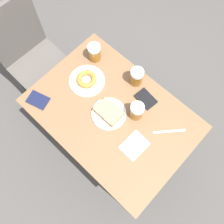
{
  "coord_description": "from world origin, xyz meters",
  "views": [
    {
      "loc": [
        -0.38,
        -0.36,
        2.11
      ],
      "look_at": [
        0.0,
        0.0,
        0.75
      ],
      "focal_mm": 40.0,
      "sensor_mm": 36.0,
      "label": 1
    }
  ],
  "objects_px": {
    "beer_mug_right": "(137,77)",
    "fork": "(169,131)",
    "beer_mug_left": "(94,52)",
    "chair": "(28,51)",
    "passport_far_edge": "(146,99)",
    "plate_with_donut": "(87,80)",
    "napkin_folded": "(134,145)",
    "beer_mug_center": "(137,111)",
    "plate_with_cake": "(109,113)",
    "passport_near_edge": "(38,100)"
  },
  "relations": [
    {
      "from": "plate_with_donut",
      "to": "napkin_folded",
      "type": "bearing_deg",
      "value": -102.15
    },
    {
      "from": "fork",
      "to": "napkin_folded",
      "type": "bearing_deg",
      "value": 155.44
    },
    {
      "from": "beer_mug_right",
      "to": "fork",
      "type": "xyz_separation_m",
      "value": [
        -0.11,
        -0.36,
        -0.06
      ]
    },
    {
      "from": "chair",
      "to": "beer_mug_center",
      "type": "relative_size",
      "value": 7.91
    },
    {
      "from": "beer_mug_left",
      "to": "beer_mug_center",
      "type": "distance_m",
      "value": 0.47
    },
    {
      "from": "beer_mug_center",
      "to": "passport_far_edge",
      "type": "bearing_deg",
      "value": 11.03
    },
    {
      "from": "beer_mug_center",
      "to": "passport_near_edge",
      "type": "bearing_deg",
      "value": 124.19
    },
    {
      "from": "plate_with_cake",
      "to": "chair",
      "type": "bearing_deg",
      "value": 90.27
    },
    {
      "from": "napkin_folded",
      "to": "chair",
      "type": "bearing_deg",
      "value": 88.07
    },
    {
      "from": "chair",
      "to": "passport_near_edge",
      "type": "xyz_separation_m",
      "value": [
        -0.23,
        -0.44,
        0.16
      ]
    },
    {
      "from": "plate_with_cake",
      "to": "beer_mug_center",
      "type": "height_order",
      "value": "beer_mug_center"
    },
    {
      "from": "beer_mug_left",
      "to": "napkin_folded",
      "type": "height_order",
      "value": "beer_mug_left"
    },
    {
      "from": "plate_with_cake",
      "to": "passport_near_edge",
      "type": "height_order",
      "value": "plate_with_cake"
    },
    {
      "from": "beer_mug_left",
      "to": "beer_mug_right",
      "type": "height_order",
      "value": "same"
    },
    {
      "from": "plate_with_cake",
      "to": "fork",
      "type": "relative_size",
      "value": 1.38
    },
    {
      "from": "beer_mug_left",
      "to": "passport_far_edge",
      "type": "relative_size",
      "value": 0.88
    },
    {
      "from": "napkin_folded",
      "to": "beer_mug_right",
      "type": "bearing_deg",
      "value": 40.26
    },
    {
      "from": "beer_mug_left",
      "to": "beer_mug_right",
      "type": "relative_size",
      "value": 1.0
    },
    {
      "from": "beer_mug_center",
      "to": "beer_mug_right",
      "type": "xyz_separation_m",
      "value": [
        0.17,
        0.15,
        0.0
      ]
    },
    {
      "from": "plate_with_donut",
      "to": "passport_far_edge",
      "type": "bearing_deg",
      "value": -65.58
    },
    {
      "from": "beer_mug_center",
      "to": "plate_with_donut",
      "type": "bearing_deg",
      "value": 96.27
    },
    {
      "from": "chair",
      "to": "passport_far_edge",
      "type": "distance_m",
      "value": 0.95
    },
    {
      "from": "plate_with_donut",
      "to": "beer_mug_right",
      "type": "xyz_separation_m",
      "value": [
        0.21,
        -0.22,
        0.04
      ]
    },
    {
      "from": "napkin_folded",
      "to": "passport_far_edge",
      "type": "bearing_deg",
      "value": 28.17
    },
    {
      "from": "plate_with_cake",
      "to": "beer_mug_center",
      "type": "distance_m",
      "value": 0.16
    },
    {
      "from": "plate_with_donut",
      "to": "beer_mug_center",
      "type": "bearing_deg",
      "value": -83.73
    },
    {
      "from": "beer_mug_right",
      "to": "passport_near_edge",
      "type": "xyz_separation_m",
      "value": [
        -0.5,
        0.35,
        -0.06
      ]
    },
    {
      "from": "passport_near_edge",
      "to": "beer_mug_center",
      "type": "bearing_deg",
      "value": -55.81
    },
    {
      "from": "napkin_folded",
      "to": "beer_mug_center",
      "type": "bearing_deg",
      "value": 38.97
    },
    {
      "from": "chair",
      "to": "plate_with_donut",
      "type": "xyz_separation_m",
      "value": [
        0.07,
        -0.57,
        0.18
      ]
    },
    {
      "from": "plate_with_donut",
      "to": "beer_mug_left",
      "type": "height_order",
      "value": "beer_mug_left"
    },
    {
      "from": "plate_with_cake",
      "to": "plate_with_donut",
      "type": "xyz_separation_m",
      "value": [
        0.07,
        0.25,
        -0.01
      ]
    },
    {
      "from": "beer_mug_right",
      "to": "passport_near_edge",
      "type": "height_order",
      "value": "beer_mug_right"
    },
    {
      "from": "chair",
      "to": "beer_mug_right",
      "type": "height_order",
      "value": "chair"
    },
    {
      "from": "beer_mug_left",
      "to": "napkin_folded",
      "type": "relative_size",
      "value": 0.8
    },
    {
      "from": "chair",
      "to": "passport_far_edge",
      "type": "height_order",
      "value": "chair"
    },
    {
      "from": "fork",
      "to": "passport_far_edge",
      "type": "height_order",
      "value": "passport_far_edge"
    },
    {
      "from": "chair",
      "to": "napkin_folded",
      "type": "relative_size",
      "value": 6.36
    },
    {
      "from": "chair",
      "to": "beer_mug_left",
      "type": "xyz_separation_m",
      "value": [
        0.23,
        -0.48,
        0.22
      ]
    },
    {
      "from": "beer_mug_right",
      "to": "fork",
      "type": "distance_m",
      "value": 0.38
    },
    {
      "from": "beer_mug_center",
      "to": "napkin_folded",
      "type": "bearing_deg",
      "value": -141.03
    },
    {
      "from": "beer_mug_center",
      "to": "plate_with_cake",
      "type": "bearing_deg",
      "value": 131.79
    },
    {
      "from": "plate_with_donut",
      "to": "napkin_folded",
      "type": "distance_m",
      "value": 0.5
    },
    {
      "from": "napkin_folded",
      "to": "beer_mug_left",
      "type": "bearing_deg",
      "value": 65.41
    },
    {
      "from": "beer_mug_center",
      "to": "passport_near_edge",
      "type": "height_order",
      "value": "beer_mug_center"
    },
    {
      "from": "beer_mug_left",
      "to": "passport_far_edge",
      "type": "distance_m",
      "value": 0.43
    },
    {
      "from": "beer_mug_left",
      "to": "passport_near_edge",
      "type": "height_order",
      "value": "beer_mug_left"
    },
    {
      "from": "chair",
      "to": "plate_with_cake",
      "type": "height_order",
      "value": "chair"
    },
    {
      "from": "chair",
      "to": "passport_far_edge",
      "type": "xyz_separation_m",
      "value": [
        0.23,
        -0.91,
        0.16
      ]
    },
    {
      "from": "plate_with_cake",
      "to": "beer_mug_center",
      "type": "xyz_separation_m",
      "value": [
        0.11,
        -0.12,
        0.04
      ]
    }
  ]
}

